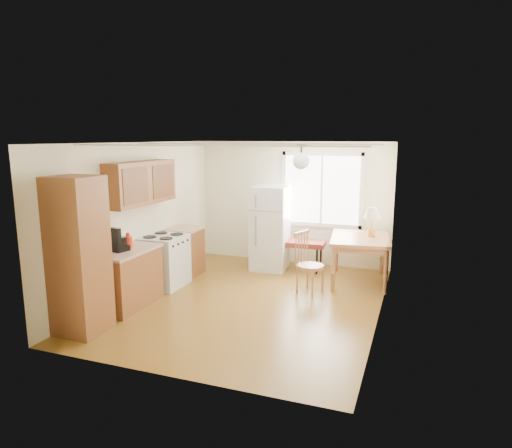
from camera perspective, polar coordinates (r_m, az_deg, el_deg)
The scene contains 11 objects.
room_shell at distance 7.08m, azimuth -0.79°, elevation -0.06°, with size 4.60×5.60×2.62m.
kitchen_run at distance 7.41m, azimuth -15.10°, elevation -3.18°, with size 0.65×3.40×2.20m.
window_unit at distance 9.22m, azimuth 8.22°, elevation 4.26°, with size 1.64×0.05×1.51m.
pendant_light at distance 7.13m, azimuth 5.66°, elevation 7.96°, with size 0.26×0.26×0.40m.
refrigerator at distance 8.96m, azimuth 1.76°, elevation -0.52°, with size 0.72×0.73×1.65m.
bench at distance 9.03m, azimuth 4.61°, elevation -2.45°, with size 1.29×0.54×0.58m.
dining_table at distance 8.36m, azimuth 12.86°, elevation -2.28°, with size 1.16×1.45×0.83m.
chair at distance 7.71m, azimuth 6.22°, elevation -4.23°, with size 0.50×0.49×1.03m.
table_lamp at distance 8.37m, azimuth 14.31°, elevation 1.04°, with size 0.30×0.30×0.52m.
coffee_maker at distance 7.11m, azimuth -16.73°, elevation -2.23°, with size 0.24×0.28×0.37m.
kettle at distance 7.29m, azimuth -15.70°, elevation -2.14°, with size 0.13×0.13×0.25m.
Camera 1 is at (2.47, -6.49, 2.58)m, focal length 32.00 mm.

